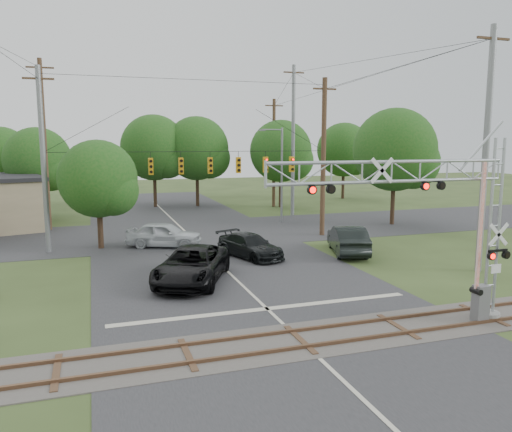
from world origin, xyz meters
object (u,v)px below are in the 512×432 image
object	(u,v)px
car_dark	(250,246)
streetlight	(280,170)
traffic_signal_span	(208,161)
pickup_black	(192,265)
crossing_gantry	(433,214)
sedan_silver	(164,234)

from	to	relation	value
car_dark	streetlight	xyz separation A→B (m)	(6.40, 11.72, 3.83)
streetlight	car_dark	bearing A→B (deg)	-118.65
traffic_signal_span	car_dark	bearing A→B (deg)	-75.72
traffic_signal_span	pickup_black	size ratio (longest dim) A/B	3.06
crossing_gantry	car_dark	size ratio (longest dim) A/B	2.01
crossing_gantry	traffic_signal_span	size ratio (longest dim) A/B	0.51
sedan_silver	streetlight	world-z (taller)	streetlight
traffic_signal_span	pickup_black	bearing A→B (deg)	-107.77
sedan_silver	car_dark	bearing A→B (deg)	-113.23
crossing_gantry	car_dark	distance (m)	13.91
pickup_black	streetlight	xyz separation A→B (m)	(10.77, 15.96, 3.67)
car_dark	streetlight	bearing A→B (deg)	40.33
pickup_black	sedan_silver	bearing A→B (deg)	115.71
crossing_gantry	car_dark	xyz separation A→B (m)	(-2.83, 13.13, -3.63)
traffic_signal_span	sedan_silver	size ratio (longest dim) A/B	3.93
streetlight	crossing_gantry	bearing A→B (deg)	-98.19
traffic_signal_span	streetlight	world-z (taller)	traffic_signal_span
traffic_signal_span	pickup_black	xyz separation A→B (m)	(-3.04, -9.47, -4.78)
crossing_gantry	streetlight	xyz separation A→B (m)	(3.58, 24.84, 0.20)
pickup_black	sedan_silver	world-z (taller)	pickup_black
streetlight	pickup_black	bearing A→B (deg)	-124.02
pickup_black	car_dark	distance (m)	6.09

